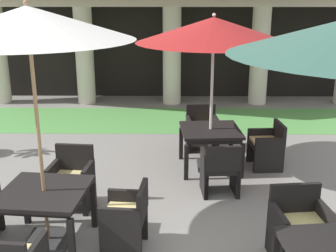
# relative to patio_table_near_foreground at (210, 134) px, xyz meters

# --- Properties ---
(lawn_strip) EXTENTS (12.60, 2.19, 0.01)m
(lawn_strip) POSITION_rel_patio_table_near_foreground_xyz_m (-0.69, 3.00, -0.63)
(lawn_strip) COLOR #519347
(lawn_strip) RESTS_ON ground
(patio_table_near_foreground) EXTENTS (1.08, 1.08, 0.73)m
(patio_table_near_foreground) POSITION_rel_patio_table_near_foreground_xyz_m (0.00, 0.00, 0.00)
(patio_table_near_foreground) COLOR black
(patio_table_near_foreground) RESTS_ON ground
(patio_umbrella_near_foreground) EXTENTS (2.56, 2.56, 2.68)m
(patio_umbrella_near_foreground) POSITION_rel_patio_table_near_foreground_xyz_m (0.00, -0.00, 1.76)
(patio_umbrella_near_foreground) COLOR #2D2D2D
(patio_umbrella_near_foreground) RESTS_ON ground
(patio_chair_near_foreground_south) EXTENTS (0.59, 0.55, 0.85)m
(patio_chair_near_foreground_south) POSITION_rel_patio_table_near_foreground_xyz_m (0.08, -1.02, -0.22)
(patio_chair_near_foreground_south) COLOR black
(patio_chair_near_foreground_south) RESTS_ON ground
(patio_chair_near_foreground_east) EXTENTS (0.57, 0.63, 0.82)m
(patio_chair_near_foreground_east) POSITION_rel_patio_table_near_foreground_xyz_m (1.02, 0.08, -0.24)
(patio_chair_near_foreground_east) COLOR black
(patio_chair_near_foreground_east) RESTS_ON ground
(patio_chair_near_foreground_north) EXTENTS (0.65, 0.61, 0.85)m
(patio_chair_near_foreground_north) POSITION_rel_patio_table_near_foreground_xyz_m (-0.08, 1.03, -0.23)
(patio_chair_near_foreground_north) COLOR black
(patio_chair_near_foreground_north) RESTS_ON ground
(patio_chair_mid_left_north) EXTENTS (0.69, 0.64, 0.85)m
(patio_chair_mid_left_north) POSITION_rel_patio_table_near_foreground_xyz_m (0.82, -2.70, -0.23)
(patio_chair_mid_left_north) COLOR black
(patio_chair_mid_left_north) RESTS_ON ground
(patio_table_mid_right) EXTENTS (1.09, 1.09, 0.74)m
(patio_table_mid_right) POSITION_rel_patio_table_near_foreground_xyz_m (-2.20, -2.45, 0.01)
(patio_table_mid_right) COLOR black
(patio_table_mid_right) RESTS_ON ground
(patio_umbrella_mid_right) EXTENTS (2.31, 2.31, 2.93)m
(patio_umbrella_mid_right) POSITION_rel_patio_table_near_foreground_xyz_m (-2.20, -2.45, 2.02)
(patio_umbrella_mid_right) COLOR #2D2D2D
(patio_umbrella_mid_right) RESTS_ON ground
(patio_chair_mid_right_east) EXTENTS (0.55, 0.58, 0.84)m
(patio_chair_mid_right_east) POSITION_rel_patio_table_near_foreground_xyz_m (-1.20, -2.54, -0.23)
(patio_chair_mid_right_east) COLOR black
(patio_chair_mid_right_east) RESTS_ON ground
(patio_chair_mid_right_north) EXTENTS (0.62, 0.57, 0.89)m
(patio_chair_mid_right_north) POSITION_rel_patio_table_near_foreground_xyz_m (-2.11, -1.45, -0.23)
(patio_chair_mid_right_north) COLOR black
(patio_chair_mid_right_north) RESTS_ON ground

